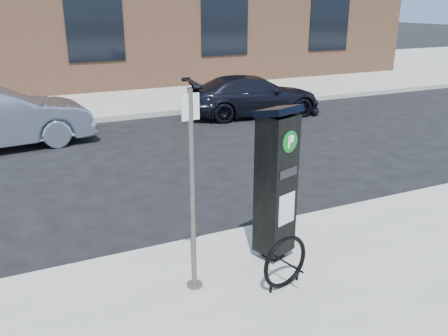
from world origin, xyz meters
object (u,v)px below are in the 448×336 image
sign_pole (192,195)px  car_dark (253,96)px  parking_kiosk (276,182)px  bike_rack (285,262)px

sign_pole → car_dark: size_ratio=0.56×
car_dark → sign_pole: bearing=154.5°
parking_kiosk → bike_rack: parking_kiosk is taller
parking_kiosk → sign_pole: sign_pole is taller
sign_pole → car_dark: bearing=48.6°
parking_kiosk → sign_pole: (-1.18, -0.21, 0.11)m
parking_kiosk → car_dark: size_ratio=0.48×
parking_kiosk → sign_pole: 1.20m
bike_rack → parking_kiosk: bearing=57.6°
parking_kiosk → sign_pole: bearing=170.9°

